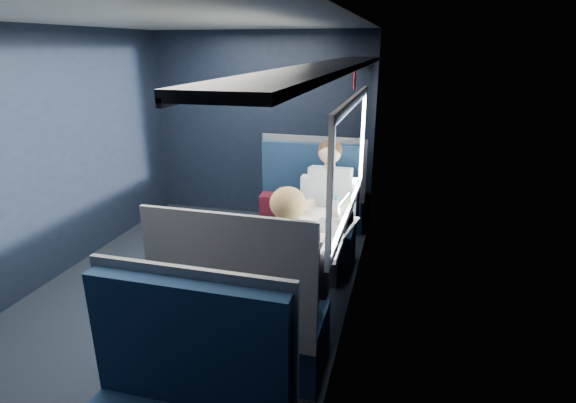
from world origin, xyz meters
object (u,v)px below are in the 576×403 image
(seat_bay_near, at_px, (304,223))
(woman, at_px, (290,270))
(table, at_px, (304,236))
(seat_row_front, at_px, (322,196))
(man, at_px, (328,203))
(seat_bay_far, at_px, (246,320))
(laptop, at_px, (338,221))
(bottle_small, at_px, (336,208))
(cup, at_px, (346,211))

(seat_bay_near, xyz_separation_m, woman, (0.26, -1.58, 0.30))
(table, xyz_separation_m, seat_row_front, (-0.18, 1.80, -0.25))
(seat_bay_near, height_order, seat_row_front, seat_bay_near)
(seat_row_front, height_order, man, man)
(seat_bay_far, xyz_separation_m, woman, (0.25, 0.17, 0.31))
(seat_bay_near, bearing_deg, laptop, -61.02)
(man, height_order, bottle_small, man)
(table, height_order, seat_bay_near, seat_bay_near)
(seat_bay_near, xyz_separation_m, cup, (0.48, -0.53, 0.36))
(seat_row_front, bearing_deg, seat_bay_far, -90.00)
(cup, bearing_deg, seat_bay_near, 132.06)
(table, height_order, seat_bay_far, seat_bay_far)
(seat_bay_near, distance_m, seat_row_front, 0.92)
(woman, xyz_separation_m, bottle_small, (0.14, 0.99, 0.10))
(bottle_small, bearing_deg, seat_bay_near, 124.45)
(man, relative_size, laptop, 3.59)
(bottle_small, bearing_deg, seat_bay_far, -108.79)
(table, height_order, bottle_small, bottle_small)
(cup, bearing_deg, man, 121.06)
(woman, bearing_deg, seat_row_front, 95.70)
(seat_bay_far, distance_m, bottle_small, 1.29)
(seat_row_front, bearing_deg, woman, -84.30)
(seat_bay_near, xyz_separation_m, seat_row_front, (0.01, 0.92, -0.01))
(seat_row_front, bearing_deg, man, -77.17)
(seat_bay_far, xyz_separation_m, laptop, (0.45, 0.91, 0.40))
(seat_row_front, relative_size, woman, 0.88)
(seat_bay_far, distance_m, laptop, 1.09)
(seat_bay_near, relative_size, seat_bay_far, 1.00)
(laptop, bearing_deg, seat_row_front, 104.26)
(cup, bearing_deg, laptop, -94.04)
(seat_row_front, distance_m, woman, 2.54)
(woman, xyz_separation_m, cup, (0.22, 1.05, 0.06))
(table, xyz_separation_m, woman, (0.07, -0.71, 0.06))
(man, bearing_deg, seat_row_front, 102.83)
(table, height_order, cup, cup)
(seat_bay_far, distance_m, seat_row_front, 2.67)
(seat_bay_near, height_order, man, man)
(table, bearing_deg, seat_bay_far, -101.78)
(seat_bay_near, bearing_deg, bottle_small, -55.55)
(woman, relative_size, cup, 14.85)
(bottle_small, bearing_deg, cup, 38.23)
(man, bearing_deg, table, -95.52)
(seat_bay_near, relative_size, laptop, 3.43)
(seat_bay_far, xyz_separation_m, seat_row_front, (0.00, 2.67, -0.00))
(laptop, relative_size, bottle_small, 1.86)
(seat_bay_far, relative_size, woman, 0.95)
(seat_row_front, bearing_deg, bottle_small, -75.51)
(bottle_small, distance_m, cup, 0.10)
(seat_bay_near, bearing_deg, seat_bay_far, -89.51)
(table, xyz_separation_m, seat_bay_near, (-0.20, 0.87, -0.24))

